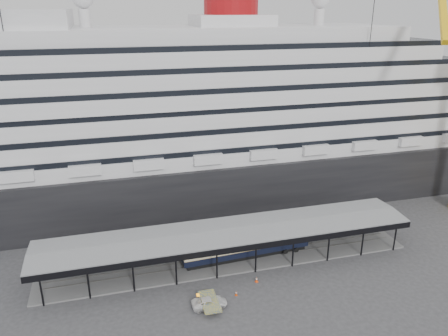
# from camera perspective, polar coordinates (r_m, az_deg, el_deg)

# --- Properties ---
(ground) EXTENTS (200.00, 200.00, 0.00)m
(ground) POSITION_cam_1_polar(r_m,az_deg,el_deg) (63.91, 1.88, -14.22)
(ground) COLOR #38383B
(ground) RESTS_ON ground
(cruise_ship) EXTENTS (130.00, 30.00, 43.90)m
(cruise_ship) POSITION_cam_1_polar(r_m,az_deg,el_deg) (85.64, -4.32, 8.19)
(cruise_ship) COLOR black
(cruise_ship) RESTS_ON ground
(platform_canopy) EXTENTS (56.00, 9.18, 5.30)m
(platform_canopy) POSITION_cam_1_polar(r_m,az_deg,el_deg) (66.68, 0.62, -10.21)
(platform_canopy) COLOR slate
(platform_canopy) RESTS_ON ground
(port_truck) EXTENTS (4.57, 2.14, 1.26)m
(port_truck) POSITION_cam_1_polar(r_m,az_deg,el_deg) (58.52, -1.91, -17.15)
(port_truck) COLOR white
(port_truck) RESTS_ON ground
(pullman_carriage) EXTENTS (20.07, 3.71, 19.60)m
(pullman_carriage) POSITION_cam_1_polar(r_m,az_deg,el_deg) (67.37, 2.91, -9.85)
(pullman_carriage) COLOR black
(pullman_carriage) RESTS_ON ground
(traffic_cone_left) EXTENTS (0.47, 0.47, 0.80)m
(traffic_cone_left) POSITION_cam_1_polar(r_m,az_deg,el_deg) (59.74, -1.67, -16.53)
(traffic_cone_left) COLOR #F94B0D
(traffic_cone_left) RESTS_ON ground
(traffic_cone_mid) EXTENTS (0.36, 0.36, 0.67)m
(traffic_cone_mid) POSITION_cam_1_polar(r_m,az_deg,el_deg) (60.55, 1.60, -16.04)
(traffic_cone_mid) COLOR #D4430B
(traffic_cone_mid) RESTS_ON ground
(traffic_cone_right) EXTENTS (0.52, 0.52, 0.81)m
(traffic_cone_right) POSITION_cam_1_polar(r_m,az_deg,el_deg) (63.14, 4.27, -14.31)
(traffic_cone_right) COLOR #F9470D
(traffic_cone_right) RESTS_ON ground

